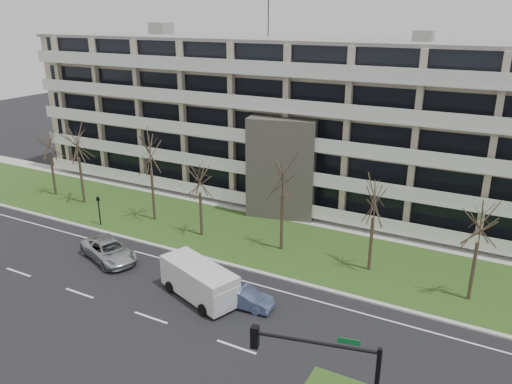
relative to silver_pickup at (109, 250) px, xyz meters
The scene contains 18 objects.
ground 8.93m from the silver_pickup, 30.83° to the right, with size 160.00×160.00×0.00m, color black.
grass_verge 11.41m from the silver_pickup, 47.83° to the left, with size 90.00×10.00×0.06m, color #2F4818.
curb 8.41m from the silver_pickup, 24.22° to the left, with size 90.00×0.35×0.12m, color #B2B2AD.
sidewalk 15.91m from the silver_pickup, 61.26° to the left, with size 90.00×2.00×0.08m, color #B2B2AD.
lane_edge_line 7.92m from the silver_pickup, 14.23° to the left, with size 90.00×0.12×0.01m, color white.
apartment_building 23.16m from the silver_pickup, 69.80° to the left, with size 60.50×15.10×18.75m.
silver_pickup is the anchor object (origin of this frame).
blue_sedan 11.98m from the silver_pickup, ahead, with size 1.37×3.93×1.29m, color #6576AF.
white_van 9.10m from the silver_pickup, ahead, with size 6.21×3.99×2.26m.
traffic_signal 22.79m from the silver_pickup, 23.77° to the right, with size 5.06×1.43×5.99m.
pedestrian_signal 6.97m from the silver_pickup, 139.81° to the left, with size 0.29×0.26×2.69m.
tree_0 17.71m from the silver_pickup, 151.66° to the left, with size 3.69×3.69×7.37m.
tree_1 14.32m from the silver_pickup, 143.92° to the left, with size 4.09×4.09×8.18m.
tree_2 9.84m from the silver_pickup, 103.88° to the left, with size 4.29×4.29×8.57m.
tree_3 8.98m from the silver_pickup, 61.88° to the left, with size 3.36×3.36×6.72m.
tree_4 14.21m from the silver_pickup, 35.53° to the left, with size 4.05×4.05×8.11m.
tree_5 19.81m from the silver_pickup, 23.16° to the left, with size 3.64×3.64×7.28m.
tree_6 25.82m from the silver_pickup, 15.34° to the left, with size 3.63×3.63×7.27m.
Camera 1 is at (17.82, -19.88, 17.46)m, focal length 35.00 mm.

